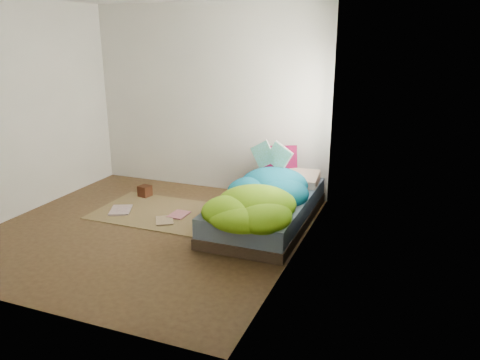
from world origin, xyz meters
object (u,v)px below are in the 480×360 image
(open_book, at_px, (271,148))
(floor_book_b, at_px, (171,214))
(pillow_magenta, at_px, (280,163))
(bed, at_px, (266,210))
(wooden_box, at_px, (145,191))
(floor_book_a, at_px, (111,210))

(open_book, distance_m, floor_book_b, 1.49)
(pillow_magenta, height_order, open_book, open_book)
(open_book, bearing_deg, pillow_magenta, 91.70)
(bed, relative_size, pillow_magenta, 4.56)
(bed, xyz_separation_m, floor_book_b, (-1.18, -0.21, -0.14))
(wooden_box, bearing_deg, bed, -8.64)
(pillow_magenta, distance_m, floor_book_b, 1.56)
(pillow_magenta, relative_size, floor_book_a, 1.26)
(floor_book_b, bearing_deg, floor_book_a, -165.58)
(floor_book_a, relative_size, floor_book_b, 1.24)
(pillow_magenta, xyz_separation_m, wooden_box, (-1.81, -0.46, -0.47))
(pillow_magenta, relative_size, open_book, 0.94)
(wooden_box, height_order, floor_book_a, wooden_box)
(bed, xyz_separation_m, open_book, (-0.10, 0.45, 0.65))
(bed, height_order, floor_book_a, bed)
(wooden_box, bearing_deg, floor_book_a, -97.01)
(floor_book_b, bearing_deg, bed, 11.38)
(open_book, relative_size, floor_book_b, 1.66)
(open_book, distance_m, wooden_box, 1.93)
(floor_book_b, bearing_deg, wooden_box, 145.82)
(bed, height_order, wooden_box, bed)
(bed, distance_m, wooden_box, 1.90)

